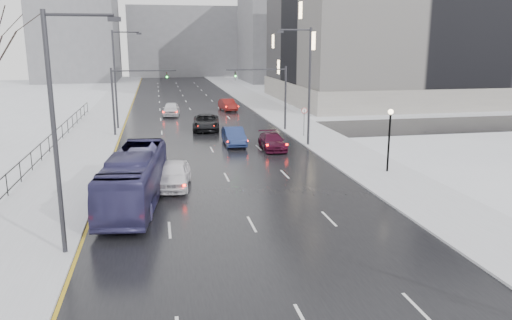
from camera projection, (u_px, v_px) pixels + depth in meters
road at (194, 116)px, 60.86m from camera, size 16.00×150.00×0.04m
cross_road at (203, 133)px, 49.40m from camera, size 130.00×10.00×0.04m
sidewalk_left at (105, 118)px, 58.86m from camera, size 5.00×150.00×0.16m
sidewalk_right at (277, 113)px, 62.84m from camera, size 5.00×150.00×0.16m
park_strip at (19, 121)px, 57.07m from camera, size 14.00×150.00×0.12m
iron_fence at (11, 179)px, 29.55m from camera, size 0.06×70.00×1.30m
streetlight_r_mid at (307, 81)px, 42.03m from camera, size 2.95×0.25×10.00m
streetlight_l_near at (59, 124)px, 19.84m from camera, size 2.95×0.25×10.00m
streetlight_l_far at (117, 75)px, 50.39m from camera, size 2.95×0.25×10.00m
lamppost_r_mid at (390, 131)px, 33.63m from camera, size 0.36×0.36×4.28m
mast_signal_right at (275, 91)px, 49.85m from camera, size 6.10×0.33×6.50m
mast_signal_left at (124, 93)px, 47.08m from camera, size 6.10×0.33×6.50m
no_uturn_sign at (304, 113)px, 46.80m from camera, size 0.60×0.06×2.70m
civic_building at (415, 26)px, 76.39m from camera, size 41.00×31.00×24.80m
bldg_far_right at (295, 33)px, 116.17m from camera, size 24.00×20.00×22.00m
bldg_far_left at (76, 20)px, 115.56m from camera, size 18.00×22.00×28.00m
bldg_far_center at (186, 42)px, 135.95m from camera, size 30.00×18.00×18.00m
bus at (134, 178)px, 27.31m from camera, size 3.70×10.80×2.95m
sedan_center_near at (174, 174)px, 30.71m from camera, size 2.51×4.96×1.62m
sedan_right_near at (234, 136)px, 43.48m from camera, size 1.65×4.71×1.55m
sedan_right_cross at (206, 122)px, 50.98m from camera, size 3.21×5.94×1.58m
sedan_right_far at (272, 141)px, 41.76m from camera, size 1.97×4.64×1.34m
sedan_center_far at (171, 109)px, 61.12m from camera, size 2.37×4.95×1.63m
sedan_right_distant at (228, 105)px, 65.87m from camera, size 2.16×4.73×1.51m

